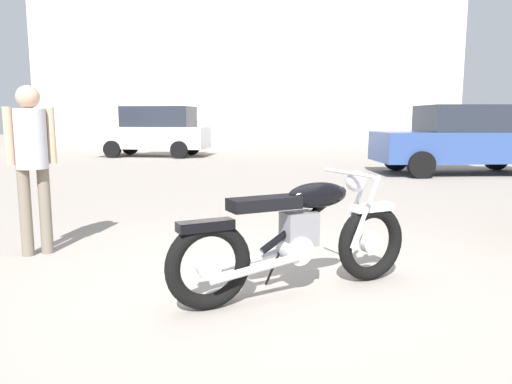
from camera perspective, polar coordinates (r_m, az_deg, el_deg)
The scene contains 6 objects.
ground_plane at distance 4.14m, azimuth 1.32°, elevation -10.37°, with size 80.00×80.00×0.00m, color gray.
vintage_motorcycle at distance 3.76m, azimuth 5.01°, elevation -5.19°, with size 1.95×0.94×0.94m.
bystander at distance 5.22m, azimuth -24.79°, elevation 4.22°, with size 0.41×0.30×1.66m.
pale_sedan_back at distance 12.99m, azimuth 23.06°, elevation 5.64°, with size 4.21×1.93×1.67m.
dark_sedan_left at distance 17.98m, azimuth -11.73°, elevation 7.02°, with size 4.13×2.34×1.78m.
industrial_building at distance 30.65m, azimuth -0.78°, elevation 14.44°, with size 23.22×10.84×19.95m.
Camera 1 is at (-0.31, -3.90, 1.34)m, focal length 34.18 mm.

